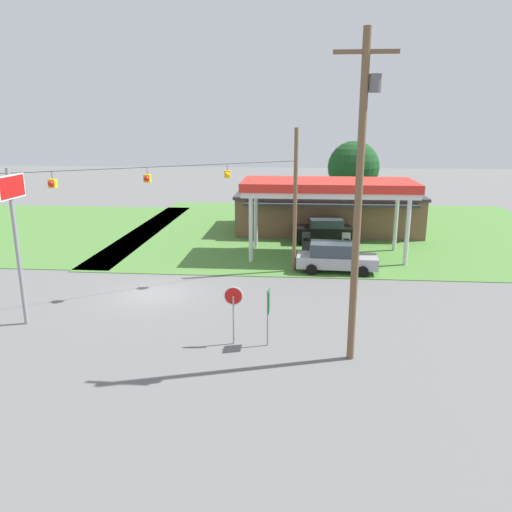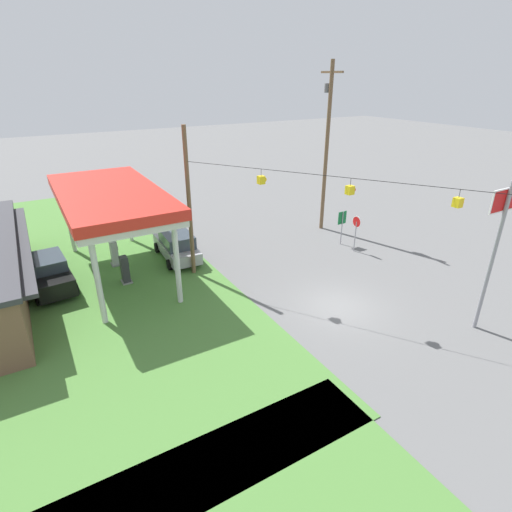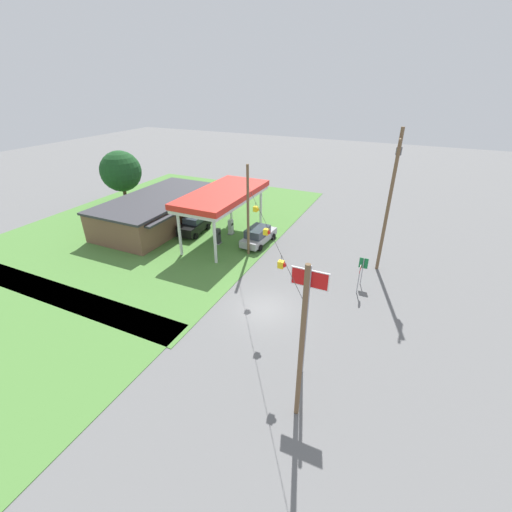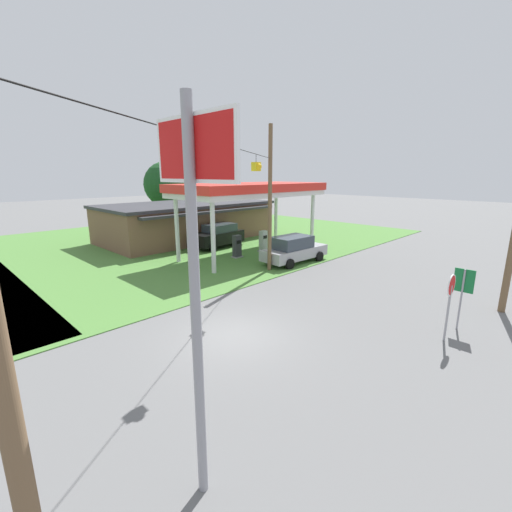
% 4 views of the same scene
% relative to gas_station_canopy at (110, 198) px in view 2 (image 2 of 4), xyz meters
% --- Properties ---
extents(ground_plane, '(160.00, 160.00, 0.00)m').
position_rel_gas_station_canopy_xyz_m(ground_plane, '(-9.58, -8.85, -4.70)').
color(ground_plane, slate).
extents(gas_station_canopy, '(11.38, 5.25, 5.21)m').
position_rel_gas_station_canopy_xyz_m(gas_station_canopy, '(0.00, 0.00, 0.00)').
color(gas_station_canopy, silver).
rests_on(gas_station_canopy, ground).
extents(fuel_pump_near, '(0.71, 0.56, 1.64)m').
position_rel_gas_station_canopy_xyz_m(fuel_pump_near, '(-1.36, -0.00, -3.92)').
color(fuel_pump_near, gray).
rests_on(fuel_pump_near, ground).
extents(fuel_pump_far, '(0.71, 0.56, 1.64)m').
position_rel_gas_station_canopy_xyz_m(fuel_pump_far, '(1.36, -0.00, -3.92)').
color(fuel_pump_far, gray).
rests_on(fuel_pump_far, ground).
extents(car_at_pumps_front, '(4.97, 2.30, 1.84)m').
position_rel_gas_station_canopy_xyz_m(car_at_pumps_front, '(0.38, -3.74, -3.76)').
color(car_at_pumps_front, '#9E9EA3').
rests_on(car_at_pumps_front, ground).
extents(car_at_pumps_rear, '(4.58, 2.36, 1.91)m').
position_rel_gas_station_canopy_xyz_m(car_at_pumps_rear, '(-0.01, 3.75, -3.72)').
color(car_at_pumps_rear, black).
rests_on(car_at_pumps_rear, ground).
extents(stop_sign_roadside, '(0.80, 0.08, 2.50)m').
position_rel_gas_station_canopy_xyz_m(stop_sign_roadside, '(-4.53, -14.60, -2.89)').
color(stop_sign_roadside, '#99999E').
rests_on(stop_sign_roadside, ground).
extents(stop_sign_overhead, '(0.22, 1.99, 7.07)m').
position_rel_gas_station_canopy_xyz_m(stop_sign_overhead, '(-14.22, -13.23, 0.23)').
color(stop_sign_overhead, gray).
rests_on(stop_sign_overhead, ground).
extents(route_sign, '(0.10, 0.70, 2.40)m').
position_rel_gas_station_canopy_xyz_m(route_sign, '(-3.09, -14.64, -2.99)').
color(route_sign, gray).
rests_on(route_sign, ground).
extents(utility_pole_main, '(2.20, 0.44, 11.99)m').
position_rel_gas_station_canopy_xyz_m(utility_pole_main, '(0.20, -15.53, 1.94)').
color(utility_pole_main, brown).
rests_on(utility_pole_main, ground).
extents(signal_span_gantry, '(15.10, 10.24, 8.65)m').
position_rel_gas_station_canopy_xyz_m(signal_span_gantry, '(-9.58, -8.86, -0.06)').
color(signal_span_gantry, brown).
rests_on(signal_span_gantry, ground).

